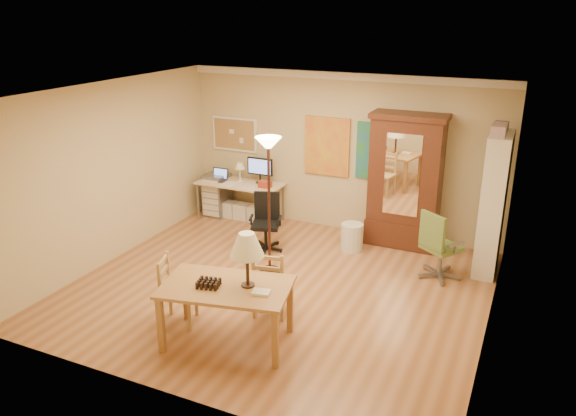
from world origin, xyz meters
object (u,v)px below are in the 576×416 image
at_px(office_chair_green, 438,260).
at_px(bookshelf, 493,205).
at_px(dining_table, 234,275).
at_px(armoire, 405,190).
at_px(computer_desk, 243,197).
at_px(office_chair_black, 266,235).

relative_size(office_chair_green, bookshelf, 0.49).
bearing_deg(office_chair_green, dining_table, -124.81).
xyz_separation_m(dining_table, armoire, (1.06, 3.63, 0.07)).
height_order(computer_desk, armoire, armoire).
bearing_deg(bookshelf, dining_table, -127.35).
distance_m(computer_desk, office_chair_green, 3.80).
relative_size(computer_desk, bookshelf, 0.75).
xyz_separation_m(dining_table, bookshelf, (2.44, 3.19, 0.16)).
height_order(computer_desk, office_chair_green, computer_desk).
distance_m(dining_table, office_chair_green, 3.27).
bearing_deg(computer_desk, bookshelf, -4.75).
height_order(office_chair_green, bookshelf, bookshelf).
relative_size(dining_table, bookshelf, 0.78).
relative_size(dining_table, office_chair_black, 1.74).
distance_m(computer_desk, armoire, 2.96).
distance_m(office_chair_black, armoire, 2.33).
relative_size(dining_table, office_chair_green, 1.58).
height_order(computer_desk, bookshelf, bookshelf).
height_order(dining_table, armoire, armoire).
bearing_deg(bookshelf, office_chair_black, -168.38).
xyz_separation_m(computer_desk, armoire, (2.92, 0.08, 0.51)).
xyz_separation_m(dining_table, office_chair_black, (-0.86, 2.51, -0.62)).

